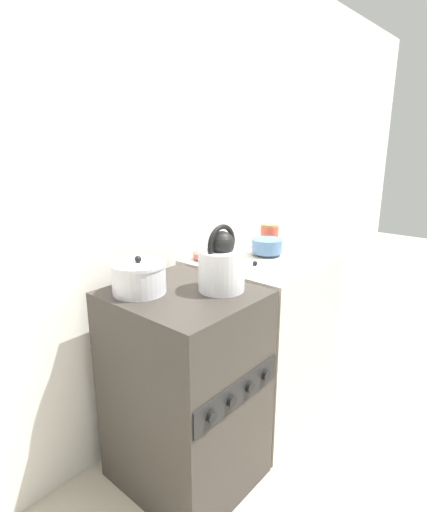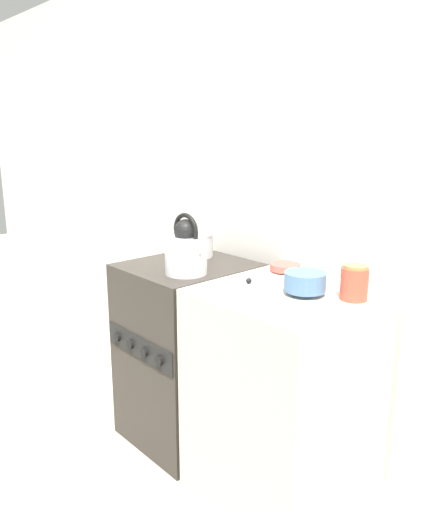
{
  "view_description": "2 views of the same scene",
  "coord_description": "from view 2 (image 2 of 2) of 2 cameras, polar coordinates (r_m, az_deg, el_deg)",
  "views": [
    {
      "loc": [
        -1.08,
        -0.8,
        1.49
      ],
      "look_at": [
        0.23,
        0.33,
        1.0
      ],
      "focal_mm": 28.0,
      "sensor_mm": 36.0,
      "label": 1
    },
    {
      "loc": [
        1.81,
        -1.17,
        1.52
      ],
      "look_at": [
        0.18,
        0.3,
        0.98
      ],
      "focal_mm": 35.0,
      "sensor_mm": 36.0,
      "label": 2
    }
  ],
  "objects": [
    {
      "name": "storage_jar",
      "position": [
        1.94,
        15.8,
        -2.95
      ],
      "size": [
        0.1,
        0.1,
        0.14
      ],
      "color": "#CC4C38",
      "rests_on": "counter"
    },
    {
      "name": "loose_pot_lid",
      "position": [
        2.06,
        4.06,
        -3.28
      ],
      "size": [
        0.19,
        0.19,
        0.03
      ],
      "color": "silver",
      "rests_on": "counter"
    },
    {
      "name": "kettle",
      "position": [
        2.23,
        -3.14,
        0.67
      ],
      "size": [
        0.23,
        0.19,
        0.28
      ],
      "color": "silver",
      "rests_on": "stove"
    },
    {
      "name": "counter",
      "position": [
        2.2,
        8.0,
        -15.36
      ],
      "size": [
        0.63,
        0.63,
        0.91
      ],
      "color": "beige",
      "rests_on": "ground_plane"
    },
    {
      "name": "stove",
      "position": [
        2.56,
        -2.87,
        -10.81
      ],
      "size": [
        0.53,
        0.61,
        0.91
      ],
      "color": "#332D28",
      "rests_on": "ground_plane"
    },
    {
      "name": "small_ceramic_bowl",
      "position": [
        2.28,
        8.15,
        -1.28
      ],
      "size": [
        0.13,
        0.13,
        0.04
      ],
      "color": "#B75147",
      "rests_on": "counter"
    },
    {
      "name": "wall_back",
      "position": [
        2.62,
        3.96,
        7.87
      ],
      "size": [
        7.0,
        0.06,
        2.5
      ],
      "color": "silver",
      "rests_on": "ground_plane"
    },
    {
      "name": "ground_plane",
      "position": [
        2.64,
        -8.0,
        -21.49
      ],
      "size": [
        12.0,
        12.0,
        0.0
      ],
      "primitive_type": "plane",
      "color": "#B2A893"
    },
    {
      "name": "cooking_pot",
      "position": [
        2.56,
        -2.46,
        1.42
      ],
      "size": [
        0.22,
        0.22,
        0.15
      ],
      "color": "silver",
      "rests_on": "stove"
    },
    {
      "name": "enamel_bowl",
      "position": [
        1.96,
        10.41,
        -2.93
      ],
      "size": [
        0.16,
        0.16,
        0.09
      ],
      "color": "#4C729E",
      "rests_on": "counter"
    }
  ]
}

